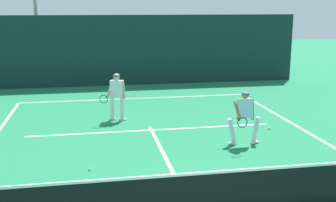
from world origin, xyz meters
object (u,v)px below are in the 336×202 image
object	(u,v)px
light_pole	(35,2)
tennis_ball	(90,169)
player_near	(244,116)
tennis_ball_extra	(269,128)
player_far	(117,95)

from	to	relation	value
light_pole	tennis_ball	bearing A→B (deg)	-78.68
player_near	tennis_ball	bearing A→B (deg)	15.82
tennis_ball_extra	light_pole	bearing A→B (deg)	129.94
player_far	light_pole	xyz separation A→B (m)	(-3.45, 7.82, 3.20)
tennis_ball	tennis_ball_extra	size ratio (longest dim) A/B	1.00
player_near	player_far	distance (m)	4.78
tennis_ball_extra	light_pole	world-z (taller)	light_pole
player_far	tennis_ball	bearing A→B (deg)	98.24
tennis_ball_extra	light_pole	distance (m)	13.49
tennis_ball_extra	tennis_ball	bearing A→B (deg)	-156.64
player_far	tennis_ball_extra	distance (m)	5.29
player_far	tennis_ball_extra	bearing A→B (deg)	177.42
player_far	tennis_ball	xyz separation A→B (m)	(-0.97, -4.53, -0.89)
player_far	player_near	bearing A→B (deg)	156.37
player_far	light_pole	distance (m)	9.12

